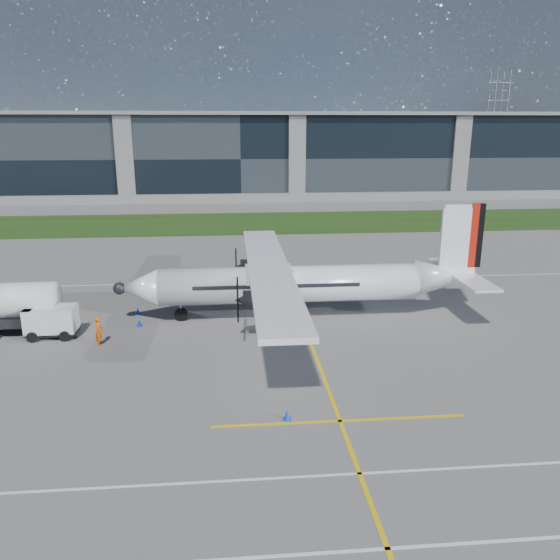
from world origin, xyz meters
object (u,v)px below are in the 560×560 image
turboprop_aircraft (303,263)px  safety_cone_stbdwing (266,266)px  ground_crew_person (99,329)px  safety_cone_nose_port (139,322)px  safety_cone_nose_stbd (138,311)px  safety_cone_portwing (287,415)px  baggage_tug (52,322)px  pylon_east (496,120)px

turboprop_aircraft → safety_cone_stbdwing: size_ratio=53.51×
ground_crew_person → safety_cone_nose_port: (1.94, 3.17, -0.81)m
turboprop_aircraft → ground_crew_person: turboprop_aircraft is taller
safety_cone_nose_stbd → safety_cone_stbdwing: bearing=50.9°
ground_crew_person → safety_cone_portwing: size_ratio=4.25×
baggage_tug → ground_crew_person: ground_crew_person is taller
safety_cone_portwing → safety_cone_stbdwing: bearing=88.4°
baggage_tug → ground_crew_person: (3.38, -1.73, 0.06)m
safety_cone_nose_stbd → safety_cone_stbdwing: 16.03m
ground_crew_person → safety_cone_stbdwing: (11.57, 18.02, -0.81)m
safety_cone_nose_stbd → safety_cone_nose_port: 2.46m
ground_crew_person → safety_cone_nose_port: size_ratio=4.25×
pylon_east → safety_cone_portwing: pylon_east is taller
pylon_east → safety_cone_nose_port: pylon_east is taller
turboprop_aircraft → ground_crew_person: size_ratio=12.60×
baggage_tug → ground_crew_person: 3.80m
safety_cone_portwing → safety_cone_stbdwing: (0.77, 28.08, 0.00)m
safety_cone_nose_stbd → baggage_tug: bearing=-141.4°
pylon_east → ground_crew_person: bearing=-123.2°
safety_cone_portwing → safety_cone_nose_port: size_ratio=1.00×
pylon_east → safety_cone_portwing: bearing=-118.5°
pylon_east → baggage_tug: 174.97m
pylon_east → safety_cone_portwing: (-84.44, -155.64, -14.75)m
safety_cone_nose_stbd → safety_cone_stbdwing: size_ratio=1.00×
baggage_tug → safety_cone_portwing: size_ratio=6.67×
safety_cone_nose_stbd → safety_cone_portwing: 18.23m
pylon_east → safety_cone_portwing: 177.68m
turboprop_aircraft → ground_crew_person: bearing=-163.3°
turboprop_aircraft → safety_cone_nose_port: turboprop_aircraft is taller
pylon_east → turboprop_aircraft: pylon_east is taller
safety_cone_nose_stbd → safety_cone_nose_port: same height
safety_cone_nose_stbd → safety_cone_stbdwing: (10.12, 12.43, 0.00)m
ground_crew_person → turboprop_aircraft: bearing=-72.7°
safety_cone_portwing → safety_cone_stbdwing: same height
safety_cone_portwing → baggage_tug: bearing=140.3°
pylon_east → safety_cone_nose_stbd: 169.15m
pylon_east → ground_crew_person: (-95.25, -145.58, -13.94)m
pylon_east → safety_cone_nose_stbd: (-93.79, -139.99, -14.75)m
safety_cone_nose_port → safety_cone_stbdwing: size_ratio=1.00×
safety_cone_portwing → safety_cone_stbdwing: 28.09m
safety_cone_portwing → safety_cone_nose_port: 15.93m
safety_cone_nose_stbd → safety_cone_stbdwing: same height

